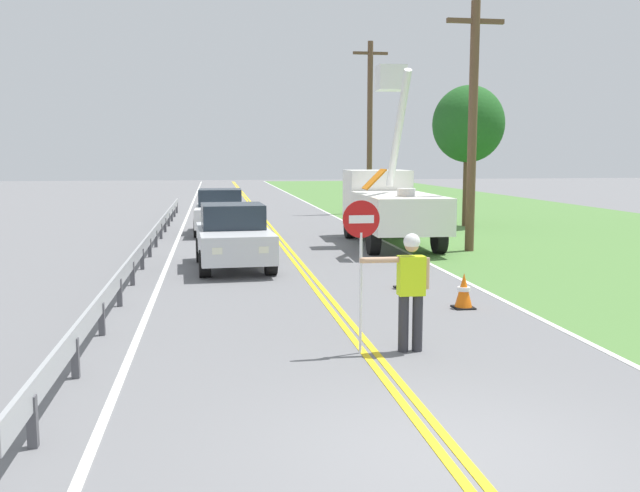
% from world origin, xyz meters
% --- Properties ---
extents(ground_plane, '(160.00, 160.00, 0.00)m').
position_xyz_m(ground_plane, '(0.00, 0.00, 0.00)').
color(ground_plane, slate).
extents(grass_verge_right, '(16.00, 110.00, 0.01)m').
position_xyz_m(grass_verge_right, '(11.60, 20.00, 0.00)').
color(grass_verge_right, '#517F3D').
rests_on(grass_verge_right, ground).
extents(centerline_yellow_left, '(0.11, 110.00, 0.01)m').
position_xyz_m(centerline_yellow_left, '(-0.09, 20.00, 0.01)').
color(centerline_yellow_left, yellow).
rests_on(centerline_yellow_left, ground).
extents(centerline_yellow_right, '(0.11, 110.00, 0.01)m').
position_xyz_m(centerline_yellow_right, '(0.09, 20.00, 0.01)').
color(centerline_yellow_right, yellow).
rests_on(centerline_yellow_right, ground).
extents(edge_line_right, '(0.12, 110.00, 0.01)m').
position_xyz_m(edge_line_right, '(3.60, 20.00, 0.01)').
color(edge_line_right, silver).
rests_on(edge_line_right, ground).
extents(edge_line_left, '(0.12, 110.00, 0.01)m').
position_xyz_m(edge_line_left, '(-3.60, 20.00, 0.01)').
color(edge_line_left, silver).
rests_on(edge_line_left, ground).
extents(flagger_worker, '(1.09, 0.25, 1.83)m').
position_xyz_m(flagger_worker, '(0.62, 3.66, 1.05)').
color(flagger_worker, '#2D2D33').
rests_on(flagger_worker, ground).
extents(stop_sign_paddle, '(0.56, 0.04, 2.33)m').
position_xyz_m(stop_sign_paddle, '(-0.14, 3.68, 1.71)').
color(stop_sign_paddle, silver).
rests_on(stop_sign_paddle, ground).
extents(utility_bucket_truck, '(2.83, 6.87, 5.92)m').
position_xyz_m(utility_bucket_truck, '(3.56, 16.52, 1.43)').
color(utility_bucket_truck, white).
rests_on(utility_bucket_truck, ground).
extents(oncoming_sedan_nearest, '(2.08, 4.19, 1.70)m').
position_xyz_m(oncoming_sedan_nearest, '(-1.80, 12.16, 0.83)').
color(oncoming_sedan_nearest, silver).
rests_on(oncoming_sedan_nearest, ground).
extents(oncoming_sedan_second, '(1.98, 4.14, 1.70)m').
position_xyz_m(oncoming_sedan_second, '(-2.05, 20.65, 0.83)').
color(oncoming_sedan_second, silver).
rests_on(oncoming_sedan_second, ground).
extents(utility_pole_near, '(1.80, 0.28, 7.63)m').
position_xyz_m(utility_pole_near, '(5.65, 14.38, 3.99)').
color(utility_pole_near, brown).
rests_on(utility_pole_near, ground).
extents(utility_pole_mid, '(1.80, 0.28, 8.75)m').
position_xyz_m(utility_pole_mid, '(5.74, 29.10, 4.56)').
color(utility_pole_mid, brown).
rests_on(utility_pole_mid, ground).
extents(traffic_cone_lead, '(0.40, 0.40, 0.70)m').
position_xyz_m(traffic_cone_lead, '(2.53, 6.46, 0.34)').
color(traffic_cone_lead, orange).
rests_on(traffic_cone_lead, ground).
extents(traffic_cone_mid, '(0.40, 0.40, 0.70)m').
position_xyz_m(traffic_cone_mid, '(1.92, 8.65, 0.34)').
color(traffic_cone_mid, orange).
rests_on(traffic_cone_mid, ground).
extents(guardrail_left_shoulder, '(0.10, 32.00, 0.71)m').
position_xyz_m(guardrail_left_shoulder, '(-4.20, 15.66, 0.52)').
color(guardrail_left_shoulder, '#9EA0A3').
rests_on(guardrail_left_shoulder, ground).
extents(roadside_tree_verge, '(3.00, 3.00, 5.90)m').
position_xyz_m(roadside_tree_verge, '(8.32, 21.83, 4.27)').
color(roadside_tree_verge, brown).
rests_on(roadside_tree_verge, ground).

